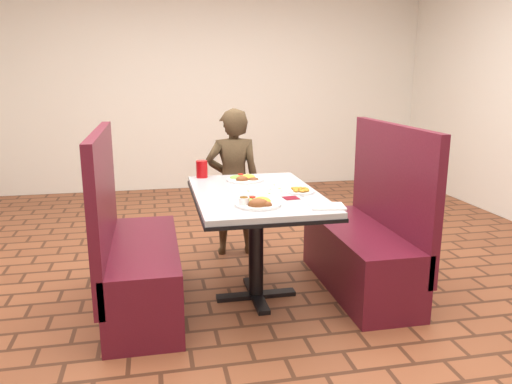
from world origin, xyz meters
The scene contains 15 objects.
room centered at (0.00, 0.00, 1.91)m, with size 7.00×7.04×2.82m.
dining_table centered at (0.00, 0.00, 0.65)m, with size 0.81×1.21×0.75m.
booth_bench_left centered at (-0.80, 0.00, 0.33)m, with size 0.47×1.20×1.17m.
booth_bench_right centered at (0.80, 0.00, 0.33)m, with size 0.47×1.20×1.17m.
diner_person centered at (-0.01, 0.91, 0.62)m, with size 0.45×0.30×1.24m, color brown.
near_dinner_plate centered at (-0.06, -0.34, 0.78)m, with size 0.27×0.27×0.08m.
far_dinner_plate centered at (-0.01, 0.36, 0.77)m, with size 0.27×0.27×0.07m.
plantain_plate centered at (0.28, -0.07, 0.76)m, with size 0.19×0.19×0.03m.
maroon_napkin centered at (0.18, -0.21, 0.75)m, with size 0.09×0.09×0.00m, color maroon.
spoon_utensil centered at (0.25, -0.14, 0.75)m, with size 0.01×0.11×0.00m, color silver.
red_tumbler centered at (-0.30, 0.55, 0.81)m, with size 0.08×0.08×0.13m, color #B40C0E.
paper_napkin centered at (0.33, -0.46, 0.76)m, with size 0.20×0.15×0.01m, color white.
knife_utensil centered at (-0.02, -0.33, 0.76)m, with size 0.01×0.17×0.00m, color silver.
fork_utensil centered at (-0.05, -0.35, 0.76)m, with size 0.01×0.15×0.00m, color #BCBCC1.
lettuce_shreds centered at (0.04, 0.06, 0.75)m, with size 0.28×0.32×0.00m, color #7FBF4C, non-canonical shape.
Camera 1 is at (-0.65, -3.12, 1.51)m, focal length 35.00 mm.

